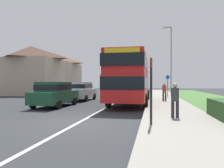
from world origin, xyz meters
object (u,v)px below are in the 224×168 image
pedestrian_walking_away (164,91)px  bus_stop_sign (151,86)px  street_lamp_mid (170,57)px  double_decker_bus (131,77)px  parked_car_dark_green (55,93)px  cycle_route_sign (168,85)px  parked_car_silver (81,91)px  pedestrian_at_stop (175,98)px

pedestrian_walking_away → bus_stop_sign: bearing=-95.6°
street_lamp_mid → double_decker_bus: bearing=-111.6°
parked_car_dark_green → bus_stop_sign: size_ratio=1.74×
double_decker_bus → cycle_route_sign: size_ratio=4.17×
pedestrian_walking_away → parked_car_silver: bearing=179.0°
parked_car_dark_green → bus_stop_sign: (6.64, -5.71, 0.59)m
street_lamp_mid → parked_car_dark_green: bearing=-124.5°
pedestrian_walking_away → cycle_route_sign: size_ratio=0.66×
parked_car_silver → pedestrian_at_stop: parked_car_silver is taller
pedestrian_at_stop → cycle_route_sign: size_ratio=0.66×
parked_car_silver → street_lamp_mid: bearing=40.5°
parked_car_dark_green → street_lamp_mid: size_ratio=0.53×
parked_car_dark_green → cycle_route_sign: bearing=51.7°
parked_car_silver → pedestrian_walking_away: bearing=-1.0°
pedestrian_at_stop → pedestrian_walking_away: bearing=89.8°
cycle_route_sign → street_lamp_mid: bearing=78.4°
double_decker_bus → street_lamp_mid: bearing=68.4°
parked_car_silver → bus_stop_sign: size_ratio=1.68×
pedestrian_at_stop → double_decker_bus: bearing=110.7°
street_lamp_mid → pedestrian_at_stop: bearing=-93.8°
double_decker_bus → street_lamp_mid: size_ratio=1.24×
double_decker_bus → pedestrian_at_stop: size_ratio=6.30×
pedestrian_at_stop → bus_stop_sign: (-1.04, -1.81, 0.56)m
parked_car_dark_green → cycle_route_sign: 13.45m
parked_car_dark_green → double_decker_bus: bearing=32.6°
street_lamp_mid → cycle_route_sign: bearing=-101.6°
parked_car_silver → bus_stop_sign: (6.58, -11.05, 0.60)m
double_decker_bus → pedestrian_walking_away: (2.70, 2.01, -1.17)m
pedestrian_walking_away → street_lamp_mid: street_lamp_mid is taller
parked_car_silver → parked_car_dark_green: bearing=-90.7°
bus_stop_sign → pedestrian_walking_away: bearing=84.4°
cycle_route_sign → street_lamp_mid: size_ratio=0.30×
pedestrian_at_stop → street_lamp_mid: 17.17m
double_decker_bus → parked_car_silver: bearing=156.6°
double_decker_bus → street_lamp_mid: (3.80, 9.61, 2.66)m
bus_stop_sign → street_lamp_mid: 18.92m
double_decker_bus → cycle_route_sign: double_decker_bus is taller
pedestrian_at_stop → parked_car_dark_green: bearing=153.1°
pedestrian_at_stop → pedestrian_walking_away: 9.11m
double_decker_bus → pedestrian_walking_away: 3.57m
bus_stop_sign → cycle_route_sign: (1.70, 16.25, -0.11)m
parked_car_silver → street_lamp_mid: 12.12m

